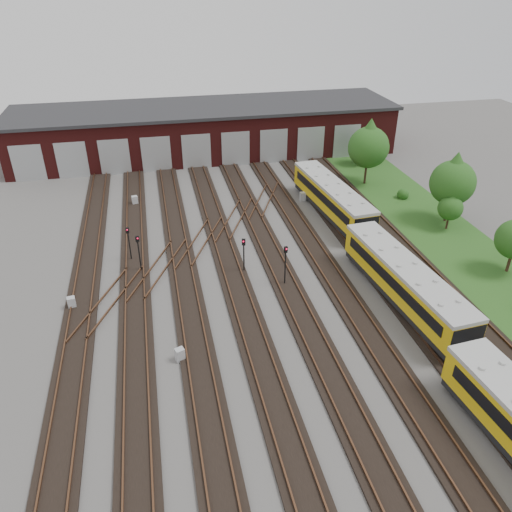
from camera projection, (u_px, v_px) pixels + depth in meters
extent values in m
plane|color=#4A4745|center=(280.00, 330.00, 35.47)|extent=(120.00, 120.00, 0.00)
cube|color=black|center=(74.00, 357.00, 32.86)|extent=(2.40, 70.00, 0.18)
cube|color=#553522|center=(62.00, 357.00, 32.64)|extent=(0.10, 70.00, 0.15)
cube|color=#553522|center=(85.00, 354.00, 32.91)|extent=(0.10, 70.00, 0.15)
cube|color=black|center=(136.00, 349.00, 33.59)|extent=(2.40, 70.00, 0.18)
cube|color=#553522|center=(125.00, 349.00, 33.38)|extent=(0.10, 70.00, 0.15)
cube|color=#553522|center=(147.00, 346.00, 33.64)|extent=(0.10, 70.00, 0.15)
cube|color=black|center=(195.00, 341.00, 34.32)|extent=(2.40, 70.00, 0.18)
cube|color=#553522|center=(185.00, 340.00, 34.11)|extent=(0.10, 70.00, 0.15)
cube|color=#553522|center=(206.00, 337.00, 34.37)|extent=(0.10, 70.00, 0.15)
cube|color=black|center=(252.00, 333.00, 35.06)|extent=(2.40, 70.00, 0.18)
cube|color=#553522|center=(242.00, 332.00, 34.84)|extent=(0.10, 70.00, 0.15)
cube|color=#553522|center=(262.00, 330.00, 35.11)|extent=(0.10, 70.00, 0.15)
cube|color=black|center=(307.00, 325.00, 35.79)|extent=(2.40, 70.00, 0.18)
cube|color=#553522|center=(297.00, 325.00, 35.58)|extent=(0.10, 70.00, 0.15)
cube|color=#553522|center=(316.00, 322.00, 35.84)|extent=(0.10, 70.00, 0.15)
cube|color=black|center=(359.00, 318.00, 36.52)|extent=(2.40, 70.00, 0.18)
cube|color=#553522|center=(350.00, 318.00, 36.31)|extent=(0.10, 70.00, 0.15)
cube|color=#553522|center=(368.00, 315.00, 36.57)|extent=(0.10, 70.00, 0.15)
cube|color=black|center=(409.00, 311.00, 37.26)|extent=(2.40, 70.00, 0.18)
cube|color=#553522|center=(401.00, 311.00, 37.04)|extent=(0.10, 70.00, 0.15)
cube|color=#553522|center=(418.00, 308.00, 37.31)|extent=(0.10, 70.00, 0.15)
cube|color=black|center=(457.00, 305.00, 37.99)|extent=(2.40, 70.00, 0.18)
cube|color=#553522|center=(449.00, 304.00, 37.78)|extent=(0.10, 70.00, 0.15)
cube|color=#553522|center=(466.00, 302.00, 38.04)|extent=(0.10, 70.00, 0.15)
cube|color=#553522|center=(159.00, 268.00, 42.31)|extent=(5.40, 9.62, 0.15)
cube|color=#553522|center=(200.00, 241.00, 46.42)|extent=(5.40, 9.62, 0.15)
cube|color=#553522|center=(235.00, 218.00, 50.53)|extent=(5.40, 9.62, 0.15)
cube|color=#553522|center=(109.00, 300.00, 38.20)|extent=(5.40, 9.62, 0.15)
cube|color=#553522|center=(264.00, 199.00, 54.64)|extent=(5.40, 9.62, 0.15)
cube|color=#4C1313|center=(206.00, 131.00, 67.72)|extent=(50.00, 12.00, 6.00)
cube|color=#28282A|center=(205.00, 107.00, 66.13)|extent=(51.00, 12.50, 0.40)
cube|color=#9B9EA0|center=(28.00, 163.00, 59.01)|extent=(3.60, 0.12, 4.40)
cube|color=#9B9EA0|center=(72.00, 160.00, 59.92)|extent=(3.60, 0.12, 4.40)
cube|color=#9B9EA0|center=(115.00, 157.00, 60.84)|extent=(3.60, 0.12, 4.40)
cube|color=#9B9EA0|center=(156.00, 154.00, 61.76)|extent=(3.60, 0.12, 4.40)
cube|color=#9B9EA0|center=(197.00, 152.00, 62.67)|extent=(3.60, 0.12, 4.40)
cube|color=#9B9EA0|center=(236.00, 149.00, 63.59)|extent=(3.60, 0.12, 4.40)
cube|color=#9B9EA0|center=(274.00, 146.00, 64.51)|extent=(3.60, 0.12, 4.40)
cube|color=#9B9EA0|center=(311.00, 144.00, 65.42)|extent=(3.60, 0.12, 4.40)
cube|color=#9B9EA0|center=(346.00, 141.00, 66.34)|extent=(3.60, 0.12, 4.40)
cube|color=#24521B|center=(446.00, 238.00, 47.38)|extent=(8.00, 55.00, 0.05)
cube|color=black|center=(402.00, 295.00, 38.12)|extent=(3.51, 14.71, 0.58)
cube|color=#D99D0B|center=(405.00, 280.00, 37.44)|extent=(3.80, 14.74, 2.14)
cube|color=#AEAFAB|center=(407.00, 267.00, 36.83)|extent=(3.89, 14.74, 0.29)
cube|color=black|center=(390.00, 280.00, 36.99)|extent=(1.19, 12.78, 0.83)
cube|color=black|center=(420.00, 275.00, 37.65)|extent=(1.19, 12.78, 0.83)
cube|color=black|center=(331.00, 209.00, 51.63)|extent=(3.51, 14.71, 0.58)
cube|color=#D99D0B|center=(332.00, 197.00, 50.94)|extent=(3.80, 14.74, 2.14)
cube|color=#AEAFAB|center=(333.00, 186.00, 50.33)|extent=(3.89, 14.74, 0.29)
cube|color=black|center=(321.00, 196.00, 50.49)|extent=(1.19, 12.78, 0.83)
cube|color=black|center=(344.00, 193.00, 51.15)|extent=(1.19, 12.78, 0.83)
cylinder|color=black|center=(130.00, 247.00, 43.16)|extent=(0.10, 0.10, 2.72)
cube|color=black|center=(127.00, 230.00, 42.34)|extent=(0.26, 0.16, 0.51)
sphere|color=red|center=(127.00, 230.00, 42.20)|extent=(0.12, 0.12, 0.12)
cylinder|color=black|center=(140.00, 257.00, 41.60)|extent=(0.11, 0.11, 2.83)
cube|color=black|center=(137.00, 239.00, 40.75)|extent=(0.30, 0.25, 0.53)
sphere|color=red|center=(137.00, 239.00, 40.61)|extent=(0.13, 0.13, 0.13)
cylinder|color=black|center=(244.00, 259.00, 41.54)|extent=(0.11, 0.11, 2.61)
cube|color=black|center=(244.00, 242.00, 40.74)|extent=(0.32, 0.26, 0.56)
sphere|color=red|center=(244.00, 241.00, 40.59)|extent=(0.13, 0.13, 0.13)
cylinder|color=black|center=(285.00, 269.00, 39.74)|extent=(0.11, 0.11, 3.02)
cube|color=black|center=(286.00, 250.00, 38.85)|extent=(0.29, 0.22, 0.53)
sphere|color=red|center=(286.00, 249.00, 38.71)|extent=(0.13, 0.13, 0.13)
cube|color=#B1B3B6|center=(72.00, 303.00, 37.50)|extent=(0.65, 0.57, 0.97)
cube|color=#B1B3B6|center=(135.00, 200.00, 53.81)|extent=(0.68, 0.60, 1.00)
cube|color=#B1B3B6|center=(180.00, 355.00, 32.52)|extent=(0.70, 0.64, 0.95)
cube|color=#B1B3B6|center=(303.00, 197.00, 54.73)|extent=(0.60, 0.50, 0.99)
cube|color=#B1B3B6|center=(376.00, 268.00, 41.69)|extent=(0.73, 0.65, 1.06)
cylinder|color=#382319|center=(365.00, 174.00, 58.70)|extent=(0.26, 0.26, 2.41)
sphere|color=#1F4E16|center=(369.00, 147.00, 57.08)|extent=(4.69, 4.69, 4.69)
cone|color=#1F4E16|center=(370.00, 133.00, 56.23)|extent=(4.02, 4.02, 3.35)
cylinder|color=#382319|center=(361.00, 159.00, 64.58)|extent=(0.24, 0.24, 1.48)
sphere|color=#1F4E16|center=(363.00, 144.00, 63.58)|extent=(2.89, 2.89, 2.89)
cone|color=#1F4E16|center=(364.00, 136.00, 63.06)|extent=(2.47, 2.47, 2.06)
cylinder|color=#382319|center=(447.00, 211.00, 50.06)|extent=(0.26, 0.26, 2.26)
sphere|color=#1F4E16|center=(453.00, 183.00, 48.55)|extent=(4.39, 4.39, 4.39)
cone|color=#1F4E16|center=(456.00, 167.00, 47.76)|extent=(3.76, 3.76, 3.13)
cylinder|color=#382319|center=(447.00, 223.00, 48.79)|extent=(0.21, 0.21, 1.23)
sphere|color=#1F4E16|center=(450.00, 208.00, 47.96)|extent=(2.39, 2.39, 2.39)
cone|color=#1F4E16|center=(452.00, 200.00, 47.53)|extent=(2.05, 2.05, 1.70)
cylinder|color=#382319|center=(509.00, 263.00, 41.83)|extent=(0.25, 0.25, 1.69)
sphere|color=#1F4E16|center=(403.00, 193.00, 55.23)|extent=(1.28, 1.28, 1.28)
sphere|color=#1F4E16|center=(368.00, 160.00, 64.17)|extent=(1.50, 1.50, 1.50)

